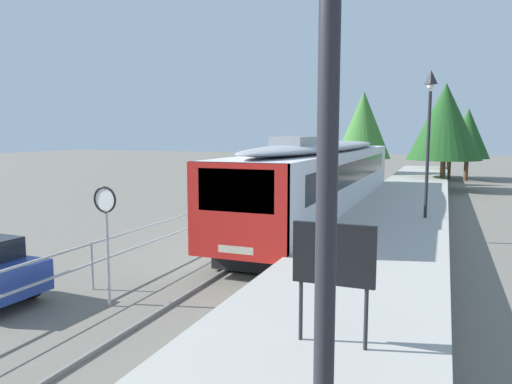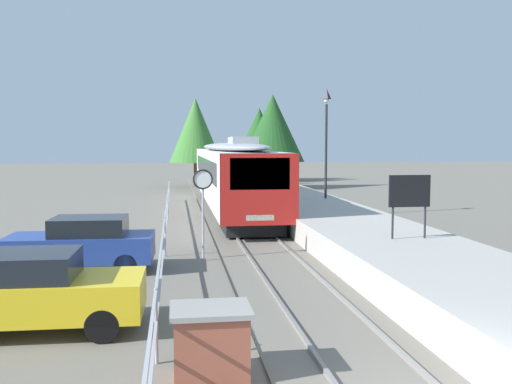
{
  "view_description": "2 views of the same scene",
  "coord_description": "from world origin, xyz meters",
  "px_view_note": "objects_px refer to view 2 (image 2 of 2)",
  "views": [
    {
      "loc": [
        4.99,
        2.32,
        3.96
      ],
      "look_at": [
        -1.0,
        17.62,
        2.0
      ],
      "focal_mm": 33.94,
      "sensor_mm": 36.0,
      "label": 1
    },
    {
      "loc": [
        -2.98,
        -6.15,
        3.56
      ],
      "look_at": [
        0.0,
        14.62,
        1.8
      ],
      "focal_mm": 40.05,
      "sensor_mm": 36.0,
      "label": 2
    }
  ],
  "objects_px": {
    "parked_hatchback_yellow": "(33,291)",
    "parked_hatchback_blue": "(83,243)",
    "commuter_train": "(231,171)",
    "brick_utility_cabinet": "(211,343)",
    "platform_lamp_mid_platform": "(326,122)",
    "platform_notice_board": "(409,193)",
    "speed_limit_sign": "(203,192)"
  },
  "relations": [
    {
      "from": "commuter_train",
      "to": "platform_lamp_mid_platform",
      "type": "distance_m",
      "value": 5.7
    },
    {
      "from": "platform_lamp_mid_platform",
      "to": "parked_hatchback_blue",
      "type": "relative_size",
      "value": 1.32
    },
    {
      "from": "brick_utility_cabinet",
      "to": "parked_hatchback_yellow",
      "type": "height_order",
      "value": "parked_hatchback_yellow"
    },
    {
      "from": "platform_lamp_mid_platform",
      "to": "platform_notice_board",
      "type": "relative_size",
      "value": 2.97
    },
    {
      "from": "speed_limit_sign",
      "to": "parked_hatchback_yellow",
      "type": "height_order",
      "value": "speed_limit_sign"
    },
    {
      "from": "platform_notice_board",
      "to": "speed_limit_sign",
      "type": "height_order",
      "value": "speed_limit_sign"
    },
    {
      "from": "platform_notice_board",
      "to": "parked_hatchback_yellow",
      "type": "relative_size",
      "value": 0.45
    },
    {
      "from": "commuter_train",
      "to": "platform_notice_board",
      "type": "bearing_deg",
      "value": -76.37
    },
    {
      "from": "brick_utility_cabinet",
      "to": "parked_hatchback_yellow",
      "type": "distance_m",
      "value": 4.2
    },
    {
      "from": "platform_notice_board",
      "to": "parked_hatchback_yellow",
      "type": "xyz_separation_m",
      "value": [
        -9.22,
        -4.09,
        -1.4
      ]
    },
    {
      "from": "platform_lamp_mid_platform",
      "to": "platform_notice_board",
      "type": "bearing_deg",
      "value": -93.94
    },
    {
      "from": "commuter_train",
      "to": "speed_limit_sign",
      "type": "bearing_deg",
      "value": -99.61
    },
    {
      "from": "platform_notice_board",
      "to": "parked_hatchback_blue",
      "type": "relative_size",
      "value": 0.44
    },
    {
      "from": "platform_notice_board",
      "to": "platform_lamp_mid_platform",
      "type": "bearing_deg",
      "value": 86.06
    },
    {
      "from": "speed_limit_sign",
      "to": "parked_hatchback_yellow",
      "type": "bearing_deg",
      "value": -119.65
    },
    {
      "from": "commuter_train",
      "to": "speed_limit_sign",
      "type": "xyz_separation_m",
      "value": [
        -2.13,
        -12.57,
        -0.02
      ]
    },
    {
      "from": "brick_utility_cabinet",
      "to": "parked_hatchback_blue",
      "type": "distance_m",
      "value": 8.52
    },
    {
      "from": "parked_hatchback_yellow",
      "to": "commuter_train",
      "type": "bearing_deg",
      "value": 73.23
    },
    {
      "from": "platform_lamp_mid_platform",
      "to": "brick_utility_cabinet",
      "type": "height_order",
      "value": "platform_lamp_mid_platform"
    },
    {
      "from": "platform_lamp_mid_platform",
      "to": "speed_limit_sign",
      "type": "relative_size",
      "value": 1.91
    },
    {
      "from": "parked_hatchback_yellow",
      "to": "parked_hatchback_blue",
      "type": "height_order",
      "value": "same"
    },
    {
      "from": "parked_hatchback_yellow",
      "to": "brick_utility_cabinet",
      "type": "bearing_deg",
      "value": -40.53
    },
    {
      "from": "platform_notice_board",
      "to": "speed_limit_sign",
      "type": "distance_m",
      "value": 6.07
    },
    {
      "from": "commuter_train",
      "to": "parked_hatchback_yellow",
      "type": "xyz_separation_m",
      "value": [
        -5.66,
        -18.76,
        -1.36
      ]
    },
    {
      "from": "commuter_train",
      "to": "brick_utility_cabinet",
      "type": "distance_m",
      "value": 21.69
    },
    {
      "from": "commuter_train",
      "to": "parked_hatchback_yellow",
      "type": "bearing_deg",
      "value": -106.77
    },
    {
      "from": "brick_utility_cabinet",
      "to": "platform_lamp_mid_platform",
      "type": "bearing_deg",
      "value": 69.99
    },
    {
      "from": "commuter_train",
      "to": "parked_hatchback_blue",
      "type": "height_order",
      "value": "commuter_train"
    },
    {
      "from": "commuter_train",
      "to": "parked_hatchback_yellow",
      "type": "relative_size",
      "value": 5.07
    },
    {
      "from": "parked_hatchback_blue",
      "to": "commuter_train",
      "type": "bearing_deg",
      "value": 67.74
    },
    {
      "from": "platform_notice_board",
      "to": "parked_hatchback_blue",
      "type": "distance_m",
      "value": 9.28
    },
    {
      "from": "speed_limit_sign",
      "to": "brick_utility_cabinet",
      "type": "distance_m",
      "value": 9.06
    }
  ]
}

